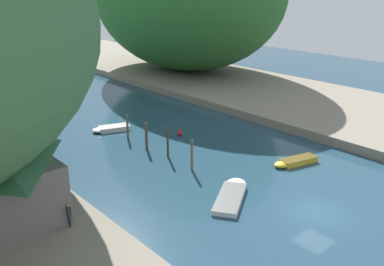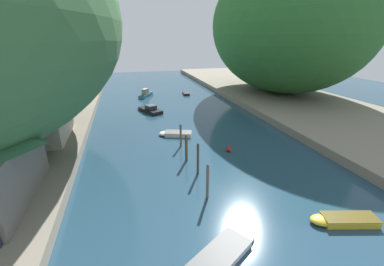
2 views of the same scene
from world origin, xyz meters
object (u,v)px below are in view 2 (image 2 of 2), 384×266
(boat_white_cruiser, at_px, (223,252))
(boat_far_upstream, at_px, (341,220))
(boathouse_shed, at_px, (36,116))
(boat_red_skiff, at_px, (174,134))
(boat_navy_launch, at_px, (149,109))
(channel_buoy_near, at_px, (229,149))
(boat_moored_right, at_px, (147,94))
(boat_near_quay, at_px, (186,93))

(boat_white_cruiser, xyz_separation_m, boat_far_upstream, (9.12, 0.54, 0.07))
(boat_white_cruiser, bearing_deg, boathouse_shed, -177.55)
(boat_red_skiff, relative_size, boat_far_upstream, 0.95)
(boat_navy_launch, height_order, channel_buoy_near, boat_navy_launch)
(boat_navy_launch, distance_m, boat_far_upstream, 34.20)
(boat_moored_right, distance_m, boat_white_cruiser, 45.66)
(boat_red_skiff, distance_m, boat_far_upstream, 21.52)
(boathouse_shed, relative_size, boat_moored_right, 1.50)
(boat_far_upstream, bearing_deg, boat_near_quay, 14.82)
(boathouse_shed, distance_m, boat_white_cruiser, 25.93)
(channel_buoy_near, bearing_deg, boat_navy_launch, 110.14)
(boathouse_shed, relative_size, boat_white_cruiser, 1.37)
(boathouse_shed, bearing_deg, boat_white_cruiser, -54.25)
(boathouse_shed, xyz_separation_m, boat_red_skiff, (16.04, -0.36, -3.59))
(boat_far_upstream, bearing_deg, channel_buoy_near, 27.27)
(boathouse_shed, relative_size, boat_far_upstream, 1.82)
(boat_moored_right, bearing_deg, boat_white_cruiser, -61.28)
(boat_white_cruiser, xyz_separation_m, channel_buoy_near, (6.07, 13.81, 0.15))
(boat_moored_right, height_order, boat_navy_launch, boat_moored_right)
(boat_near_quay, height_order, boat_far_upstream, boat_far_upstream)
(boat_white_cruiser, distance_m, boat_far_upstream, 9.14)
(boat_moored_right, relative_size, boat_near_quay, 1.39)
(boat_near_quay, bearing_deg, boat_white_cruiser, -95.05)
(boat_moored_right, xyz_separation_m, boat_navy_launch, (-0.81, -12.46, -0.14))
(boat_near_quay, distance_m, boat_navy_launch, 16.10)
(boat_near_quay, xyz_separation_m, boat_red_skiff, (-7.70, -25.51, 0.04))
(boat_near_quay, bearing_deg, boat_far_upstream, -83.81)
(boat_navy_launch, bearing_deg, boat_moored_right, 60.22)
(boathouse_shed, xyz_separation_m, boat_navy_launch, (13.97, 12.36, -3.45))
(boathouse_shed, relative_size, channel_buoy_near, 10.04)
(boat_far_upstream, bearing_deg, boathouse_shed, 64.26)
(boat_far_upstream, bearing_deg, boat_moored_right, 26.03)
(boat_near_quay, height_order, channel_buoy_near, channel_buoy_near)
(boat_red_skiff, bearing_deg, boat_navy_launch, 28.01)
(boat_moored_right, distance_m, channel_buoy_near, 32.46)
(boat_navy_launch, bearing_deg, boathouse_shed, -164.56)
(boathouse_shed, height_order, boat_white_cruiser, boathouse_shed)
(boat_near_quay, height_order, boat_red_skiff, boat_red_skiff)
(boat_near_quay, relative_size, channel_buoy_near, 4.79)
(boathouse_shed, distance_m, boat_near_quay, 34.78)
(boat_white_cruiser, bearing_deg, boat_red_skiff, 143.80)
(boat_moored_right, xyz_separation_m, boat_near_quay, (8.96, 0.34, -0.31))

